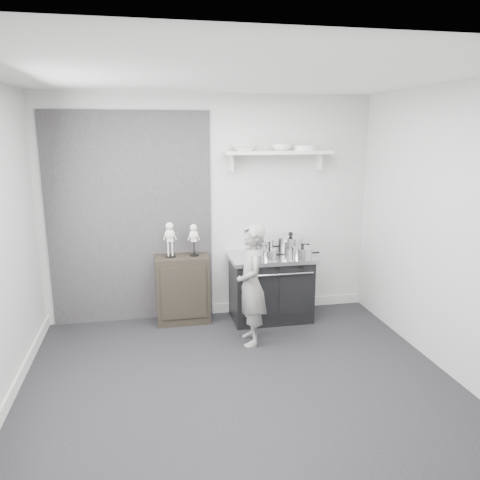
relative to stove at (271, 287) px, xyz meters
name	(u,v)px	position (x,y,z in m)	size (l,w,h in m)	color
ground	(240,386)	(-0.68, -1.48, -0.40)	(4.00, 4.00, 0.00)	black
room_shell	(226,206)	(-0.77, -1.33, 1.23)	(4.02, 3.62, 2.71)	#B6B6B3
wall_shelf	(278,153)	(0.12, 0.20, 1.60)	(1.30, 0.26, 0.24)	silver
stove	(271,287)	(0.00, 0.00, 0.00)	(1.00, 0.62, 0.80)	black
side_cabinet	(183,289)	(-1.07, 0.13, 0.01)	(0.63, 0.37, 0.82)	black
child	(251,285)	(-0.38, -0.61, 0.26)	(0.48, 0.32, 1.32)	gray
pot_back_left	(262,246)	(-0.08, 0.13, 0.49)	(0.37, 0.28, 0.23)	silver
pot_back_right	(290,244)	(0.27, 0.09, 0.50)	(0.41, 0.32, 0.27)	silver
pot_front_right	(302,253)	(0.33, -0.19, 0.47)	(0.33, 0.25, 0.18)	silver
pot_front_center	(270,255)	(-0.06, -0.16, 0.46)	(0.27, 0.18, 0.15)	silver
skeleton_full	(170,237)	(-1.20, 0.13, 0.66)	(0.13, 0.09, 0.48)	white
skeleton_torso	(194,238)	(-0.92, 0.13, 0.64)	(0.12, 0.08, 0.44)	white
bowl_large	(244,148)	(-0.30, 0.19, 1.67)	(0.30, 0.30, 0.07)	white
bowl_small	(281,147)	(0.16, 0.19, 1.67)	(0.24, 0.24, 0.07)	white
plate_stack	(305,148)	(0.45, 0.19, 1.67)	(0.28, 0.28, 0.06)	white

